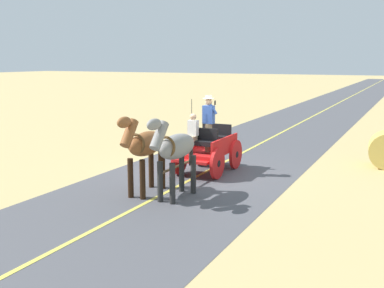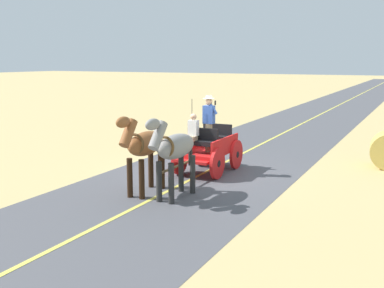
% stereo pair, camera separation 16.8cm
% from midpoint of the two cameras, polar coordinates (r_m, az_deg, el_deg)
% --- Properties ---
extents(ground_plane, '(200.00, 200.00, 0.00)m').
position_cam_midpoint_polar(ground_plane, '(15.00, 1.95, -3.51)').
color(ground_plane, tan).
extents(road_surface, '(5.77, 160.00, 0.01)m').
position_cam_midpoint_polar(road_surface, '(15.00, 1.95, -3.50)').
color(road_surface, '#4C4C51').
rests_on(road_surface, ground).
extents(road_centre_stripe, '(0.12, 160.00, 0.00)m').
position_cam_midpoint_polar(road_centre_stripe, '(15.00, 1.95, -3.48)').
color(road_centre_stripe, '#DBCC4C').
rests_on(road_centre_stripe, road_surface).
extents(horse_drawn_carriage, '(1.43, 4.50, 2.50)m').
position_cam_midpoint_polar(horse_drawn_carriage, '(14.91, 2.26, -0.39)').
color(horse_drawn_carriage, red).
rests_on(horse_drawn_carriage, ground).
extents(horse_near_side, '(0.63, 2.13, 2.21)m').
position_cam_midpoint_polar(horse_near_side, '(11.95, -1.83, -0.58)').
color(horse_near_side, gray).
rests_on(horse_near_side, ground).
extents(horse_off_side, '(0.60, 2.13, 2.21)m').
position_cam_midpoint_polar(horse_off_side, '(12.41, -5.54, -0.22)').
color(horse_off_side, brown).
rests_on(horse_off_side, ground).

